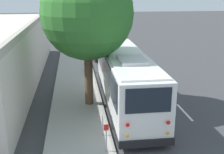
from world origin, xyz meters
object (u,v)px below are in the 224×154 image
object	(u,v)px
street_tree	(87,7)
sign_post_far	(103,125)
shuttle_bus	(125,76)
parked_sedan_black	(87,28)
parked_sedan_gray	(95,41)
parked_sedan_silver	(92,33)
sign_post_near	(106,137)
parked_sedan_maroon	(87,23)
fire_hydrant	(87,66)
parked_sedan_tan	(100,52)

from	to	relation	value
street_tree	sign_post_far	distance (m)	6.89
shuttle_bus	parked_sedan_black	distance (m)	33.83
parked_sedan_gray	parked_sedan_silver	distance (m)	7.39
street_tree	sign_post_far	xyz separation A→B (m)	(-4.32, -0.41, -5.35)
shuttle_bus	parked_sedan_gray	bearing A→B (deg)	1.50
parked_sedan_black	shuttle_bus	bearing A→B (deg)	-179.98
street_tree	sign_post_far	bearing A→B (deg)	-174.64
shuttle_bus	sign_post_near	xyz separation A→B (m)	(-5.54, 1.86, -1.04)
parked_sedan_silver	parked_sedan_maroon	bearing A→B (deg)	1.94
street_tree	parked_sedan_gray	bearing A→B (deg)	-5.61
parked_sedan_black	parked_sedan_maroon	xyz separation A→B (m)	(7.29, -0.26, -0.01)
parked_sedan_silver	fire_hydrant	world-z (taller)	parked_sedan_silver
parked_sedan_black	sign_post_near	world-z (taller)	sign_post_near
parked_sedan_maroon	parked_sedan_tan	bearing A→B (deg)	-179.31
shuttle_bus	parked_sedan_black	world-z (taller)	shuttle_bus
parked_sedan_maroon	fire_hydrant	distance (m)	33.56
street_tree	sign_post_far	world-z (taller)	street_tree
sign_post_near	sign_post_far	bearing A→B (deg)	0.00
sign_post_far	parked_sedan_maroon	bearing A→B (deg)	-1.96
parked_sedan_silver	sign_post_far	bearing A→B (deg)	178.40
parked_sedan_tan	sign_post_far	size ratio (longest dim) A/B	4.20
parked_sedan_tan	fire_hydrant	world-z (taller)	parked_sedan_tan
parked_sedan_silver	parked_sedan_black	world-z (taller)	parked_sedan_black
parked_sedan_black	fire_hydrant	distance (m)	26.27
parked_sedan_tan	fire_hydrant	size ratio (longest dim) A/B	5.45
parked_sedan_black	fire_hydrant	xyz separation A→B (m)	(-26.23, 1.42, -0.04)
parked_sedan_maroon	street_tree	xyz separation A→B (m)	(-40.87, 1.95, 5.44)
parked_sedan_black	street_tree	distance (m)	34.06
fire_hydrant	shuttle_bus	bearing A→B (deg)	-165.20
parked_sedan_gray	parked_sedan_maroon	distance (m)	20.83
parked_sedan_tan	parked_sedan_maroon	distance (m)	28.17
parked_sedan_gray	street_tree	distance (m)	20.85
parked_sedan_silver	fire_hydrant	size ratio (longest dim) A/B	5.48
sign_post_near	shuttle_bus	bearing A→B (deg)	-18.58
shuttle_bus	parked_sedan_silver	distance (m)	27.68
parked_sedan_tan	parked_sedan_silver	bearing A→B (deg)	-2.22
parked_sedan_silver	sign_post_near	size ratio (longest dim) A/B	3.43
parked_sedan_maroon	sign_post_far	size ratio (longest dim) A/B	4.24
shuttle_bus	parked_sedan_gray	distance (m)	20.30
shuttle_bus	street_tree	size ratio (longest dim) A/B	1.28
parked_sedan_gray	sign_post_far	world-z (taller)	parked_sedan_gray
parked_sedan_silver	sign_post_near	distance (m)	33.23
street_tree	fire_hydrant	size ratio (longest dim) A/B	11.13
shuttle_bus	sign_post_far	world-z (taller)	shuttle_bus
parked_sedan_maroon	parked_sedan_black	bearing A→B (deg)	178.64
parked_sedan_gray	parked_sedan_maroon	size ratio (longest dim) A/B	0.98
shuttle_bus	street_tree	distance (m)	4.75
parked_sedan_maroon	fire_hydrant	bearing A→B (deg)	177.79
parked_sedan_gray	sign_post_near	world-z (taller)	sign_post_near
sign_post_far	parked_sedan_tan	bearing A→B (deg)	-5.24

